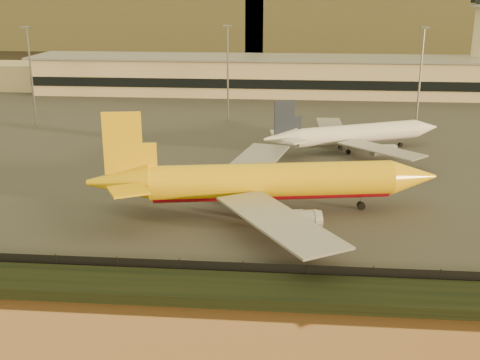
# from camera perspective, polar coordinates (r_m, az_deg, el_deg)

# --- Properties ---
(ground) EXTENTS (900.00, 900.00, 0.00)m
(ground) POSITION_cam_1_polar(r_m,az_deg,el_deg) (88.15, -0.30, -5.55)
(ground) COLOR black
(ground) RESTS_ON ground
(embankment) EXTENTS (320.00, 7.00, 1.40)m
(embankment) POSITION_cam_1_polar(r_m,az_deg,el_deg) (72.61, -1.58, -10.34)
(embankment) COLOR black
(embankment) RESTS_ON ground
(tarmac) EXTENTS (320.00, 220.00, 0.20)m
(tarmac) POSITION_cam_1_polar(r_m,az_deg,el_deg) (179.17, 2.58, 6.54)
(tarmac) COLOR #2D2D2D
(tarmac) RESTS_ON ground
(perimeter_fence) EXTENTS (300.00, 0.05, 2.20)m
(perimeter_fence) POSITION_cam_1_polar(r_m,az_deg,el_deg) (75.87, -1.23, -8.52)
(perimeter_fence) COLOR black
(perimeter_fence) RESTS_ON tarmac
(terminal_building) EXTENTS (202.00, 25.00, 12.60)m
(terminal_building) POSITION_cam_1_polar(r_m,az_deg,el_deg) (209.31, -1.03, 9.89)
(terminal_building) COLOR #C8AB8B
(terminal_building) RESTS_ON tarmac
(apron_light_masts) EXTENTS (152.20, 12.20, 25.40)m
(apron_light_masts) POSITION_cam_1_polar(r_m,az_deg,el_deg) (156.94, 7.89, 10.57)
(apron_light_masts) COLOR slate
(apron_light_masts) RESTS_ON tarmac
(dhl_cargo_jet) EXTENTS (56.27, 54.44, 16.84)m
(dhl_cargo_jet) POSITION_cam_1_polar(r_m,az_deg,el_deg) (96.11, 2.44, -0.23)
(dhl_cargo_jet) COLOR #EDB80C
(dhl_cargo_jet) RESTS_ON tarmac
(white_narrowbody_jet) EXTENTS (40.81, 38.57, 12.34)m
(white_narrowbody_jet) POSITION_cam_1_polar(r_m,az_deg,el_deg) (135.80, 10.79, 4.24)
(white_narrowbody_jet) COLOR white
(white_narrowbody_jet) RESTS_ON tarmac
(gse_vehicle_yellow) EXTENTS (3.76, 1.84, 1.66)m
(gse_vehicle_yellow) POSITION_cam_1_polar(r_m,az_deg,el_deg) (116.07, 8.59, 0.59)
(gse_vehicle_yellow) COLOR #EDB80C
(gse_vehicle_yellow) RESTS_ON tarmac
(gse_vehicle_white) EXTENTS (4.45, 2.67, 1.87)m
(gse_vehicle_white) POSITION_cam_1_polar(r_m,az_deg,el_deg) (116.30, -6.43, 0.77)
(gse_vehicle_white) COLOR white
(gse_vehicle_white) RESTS_ON tarmac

